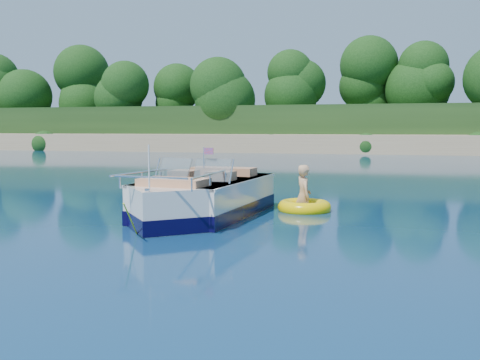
{
  "coord_description": "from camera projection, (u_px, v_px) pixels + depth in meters",
  "views": [
    {
      "loc": [
        1.95,
        -8.06,
        2.04
      ],
      "look_at": [
        -1.09,
        3.71,
        0.85
      ],
      "focal_mm": 40.0,
      "sensor_mm": 36.0,
      "label": 1
    }
  ],
  "objects": [
    {
      "name": "motorboat",
      "position": [
        200.0,
        201.0,
        12.15
      ],
      "size": [
        2.51,
        5.87,
        1.96
      ],
      "rotation": [
        0.0,
        0.0,
        -0.11
      ],
      "color": "silver",
      "rests_on": "ground"
    },
    {
      "name": "treeline",
      "position": [
        357.0,
        88.0,
        47.43
      ],
      "size": [
        150.0,
        7.12,
        8.19
      ],
      "color": "#322210",
      "rests_on": "ground"
    },
    {
      "name": "tow_tube",
      "position": [
        304.0,
        207.0,
        13.17
      ],
      "size": [
        1.56,
        1.56,
        0.35
      ],
      "rotation": [
        0.0,
        0.0,
        0.21
      ],
      "color": "#FFD402",
      "rests_on": "ground"
    },
    {
      "name": "ground",
      "position": [
        248.0,
        257.0,
        8.45
      ],
      "size": [
        160.0,
        160.0,
        0.0
      ],
      "primitive_type": "plane",
      "color": "#0A2446",
      "rests_on": "ground"
    },
    {
      "name": "shoreline",
      "position": [
        363.0,
        136.0,
        69.81
      ],
      "size": [
        170.0,
        59.0,
        6.0
      ],
      "color": "tan",
      "rests_on": "ground"
    },
    {
      "name": "boy",
      "position": [
        303.0,
        210.0,
        13.26
      ],
      "size": [
        0.73,
        0.95,
        1.7
      ],
      "primitive_type": "imported",
      "rotation": [
        0.0,
        -0.17,
        2.03
      ],
      "color": "tan",
      "rests_on": "ground"
    }
  ]
}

